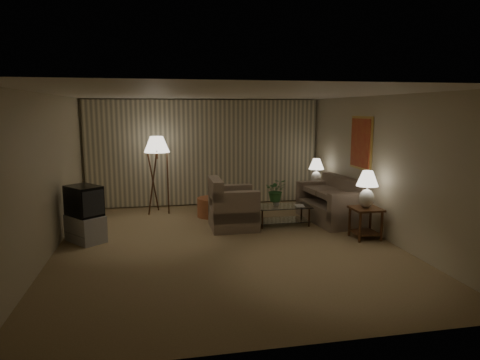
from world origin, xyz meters
name	(u,v)px	position (x,y,z in m)	size (l,w,h in m)	color
ground	(227,244)	(0.00, 0.00, 0.00)	(7.00, 7.00, 0.00)	#997E54
room_shell	(216,143)	(0.02, 1.51, 1.75)	(6.04, 7.02, 2.72)	#C3B396
sofa	(330,204)	(2.50, 1.20, 0.38)	(1.88, 1.18, 0.77)	#846F5E
armchair	(233,208)	(0.32, 1.07, 0.41)	(1.01, 0.96, 0.83)	#846F5E
side_table_near	(366,218)	(2.65, -0.15, 0.41)	(0.53, 0.53, 0.60)	#37200F
side_table_far	(316,192)	(2.65, 2.45, 0.40)	(0.54, 0.45, 0.60)	#37200F
table_lamp_near	(367,186)	(2.65, -0.15, 1.02)	(0.41, 0.41, 0.71)	white
table_lamp_far	(316,169)	(2.65, 2.45, 0.98)	(0.37, 0.37, 0.64)	white
coffee_table	(283,212)	(1.39, 1.10, 0.28)	(1.15, 0.63, 0.41)	silver
tv_cabinet	(85,228)	(-2.55, 0.69, 0.25)	(0.82, 0.86, 0.50)	#A5A5A8
crt_tv	(84,201)	(-2.55, 0.69, 0.78)	(0.76, 0.79, 0.55)	black
floor_lamp	(158,173)	(-1.19, 2.70, 0.95)	(0.59, 0.59, 1.82)	#37200F
ottoman	(212,207)	(0.00, 2.13, 0.22)	(0.65, 0.65, 0.44)	#B45E3D
vase	(276,203)	(1.24, 1.10, 0.49)	(0.15, 0.15, 0.15)	silver
flowers	(276,188)	(1.24, 1.10, 0.81)	(0.44, 0.38, 0.48)	#30682E
book	(295,206)	(1.64, 1.00, 0.42)	(0.18, 0.24, 0.02)	olive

